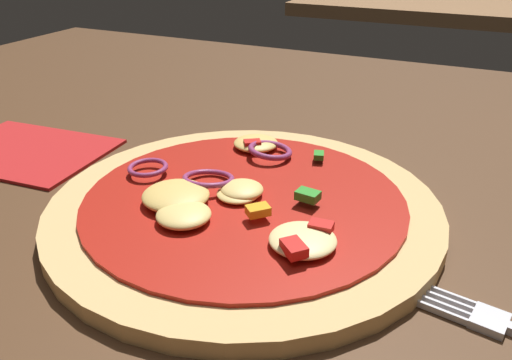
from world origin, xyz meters
TOP-DOWN VIEW (x-y plane):
  - dining_table at (0.00, 0.00)m, footprint 1.34×1.06m
  - pizza at (-0.05, 0.02)m, footprint 0.28×0.28m
  - napkin at (-0.28, 0.04)m, footprint 0.15×0.12m
  - background_table at (-0.12, 1.28)m, footprint 0.60×0.52m

SIDE VIEW (x-z plane):
  - dining_table at x=0.00m, z-range 0.00..0.03m
  - background_table at x=-0.12m, z-range 0.00..0.03m
  - napkin at x=-0.28m, z-range 0.03..0.04m
  - pizza at x=-0.05m, z-range 0.03..0.05m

